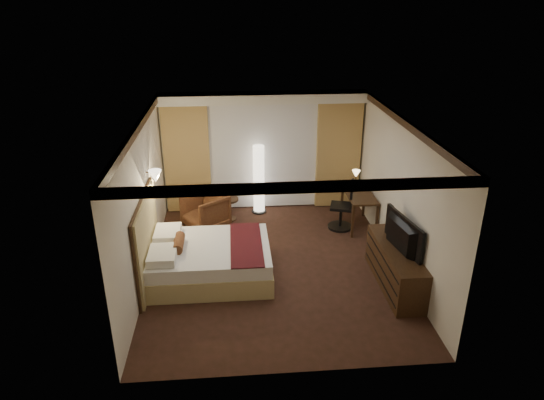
{
  "coord_description": "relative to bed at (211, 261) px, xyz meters",
  "views": [
    {
      "loc": [
        -0.7,
        -7.72,
        4.67
      ],
      "look_at": [
        0.0,
        0.4,
        1.15
      ],
      "focal_mm": 32.0,
      "sensor_mm": 36.0,
      "label": 1
    }
  ],
  "objects": [
    {
      "name": "office_chair",
      "position": [
        2.69,
        1.68,
        0.23
      ],
      "size": [
        0.65,
        0.65,
        1.08
      ],
      "primitive_type": null,
      "rotation": [
        0.0,
        0.0,
        -0.29
      ],
      "color": "black",
      "rests_on": "floor"
    },
    {
      "name": "side_table",
      "position": [
        0.32,
        2.3,
        -0.06
      ],
      "size": [
        0.46,
        0.46,
        0.5
      ],
      "primitive_type": null,
      "color": "black",
      "rests_on": "floor"
    },
    {
      "name": "curtain_left_drape",
      "position": [
        -0.56,
        2.86,
        0.94
      ],
      "size": [
        1.0,
        0.14,
        2.45
      ],
      "primitive_type": "cube",
      "color": "tan",
      "rests_on": "back_wall"
    },
    {
      "name": "desk_lamp",
      "position": [
        3.09,
        2.14,
        0.61
      ],
      "size": [
        0.18,
        0.18,
        0.34
      ],
      "primitive_type": null,
      "color": "#FFD899",
      "rests_on": "desk"
    },
    {
      "name": "left_wall",
      "position": [
        -1.11,
        0.25,
        1.04
      ],
      "size": [
        0.02,
        5.5,
        2.7
      ],
      "primitive_type": "cube",
      "color": "beige",
      "rests_on": "floor"
    },
    {
      "name": "bed",
      "position": [
        0.0,
        0.0,
        0.0
      ],
      "size": [
        2.1,
        1.64,
        0.62
      ],
      "primitive_type": null,
      "color": "white",
      "rests_on": "floor"
    },
    {
      "name": "armchair",
      "position": [
        -0.18,
        1.99,
        0.1
      ],
      "size": [
        1.07,
        1.08,
        0.82
      ],
      "primitive_type": "imported",
      "rotation": [
        0.0,
        0.0,
        -0.93
      ],
      "color": "#4F2517",
      "rests_on": "floor"
    },
    {
      "name": "crown_molding",
      "position": [
        1.14,
        0.25,
        2.33
      ],
      "size": [
        4.5,
        5.5,
        0.12
      ],
      "primitive_type": null,
      "color": "black",
      "rests_on": "ceiling"
    },
    {
      "name": "television",
      "position": [
        3.11,
        -0.57,
        0.75
      ],
      "size": [
        0.86,
        1.27,
        0.15
      ],
      "primitive_type": "imported",
      "rotation": [
        0.0,
        0.0,
        1.74
      ],
      "color": "black",
      "rests_on": "dresser"
    },
    {
      "name": "ceiling",
      "position": [
        1.14,
        0.25,
        2.39
      ],
      "size": [
        4.5,
        5.5,
        0.01
      ],
      "primitive_type": "cube",
      "color": "white",
      "rests_on": "back_wall"
    },
    {
      "name": "back_wall",
      "position": [
        1.14,
        3.0,
        1.04
      ],
      "size": [
        4.5,
        0.02,
        2.7
      ],
      "primitive_type": "cube",
      "color": "beige",
      "rests_on": "floor"
    },
    {
      "name": "floor_lamp",
      "position": [
        1.02,
        2.65,
        0.49
      ],
      "size": [
        0.33,
        0.33,
        1.59
      ],
      "primitive_type": null,
      "color": "white",
      "rests_on": "floor"
    },
    {
      "name": "desk",
      "position": [
        3.09,
        1.73,
        0.07
      ],
      "size": [
        0.55,
        1.12,
        0.75
      ],
      "primitive_type": null,
      "color": "black",
      "rests_on": "floor"
    },
    {
      "name": "curtain_right_drape",
      "position": [
        2.84,
        2.86,
        0.94
      ],
      "size": [
        1.0,
        0.14,
        2.45
      ],
      "primitive_type": "cube",
      "color": "tan",
      "rests_on": "back_wall"
    },
    {
      "name": "floor",
      "position": [
        1.14,
        0.25,
        -0.31
      ],
      "size": [
        4.5,
        5.5,
        0.01
      ],
      "primitive_type": "cube",
      "color": "black",
      "rests_on": "ground"
    },
    {
      "name": "dresser",
      "position": [
        3.14,
        -0.57,
        0.05
      ],
      "size": [
        0.5,
        1.85,
        0.72
      ],
      "primitive_type": null,
      "color": "black",
      "rests_on": "floor"
    },
    {
      "name": "soffit",
      "position": [
        1.14,
        2.75,
        2.29
      ],
      "size": [
        4.5,
        0.5,
        0.2
      ],
      "primitive_type": "cube",
      "color": "white",
      "rests_on": "ceiling"
    },
    {
      "name": "headboard",
      "position": [
        -1.06,
        0.0,
        0.44
      ],
      "size": [
        0.12,
        1.94,
        1.5
      ],
      "primitive_type": null,
      "color": "tan",
      "rests_on": "floor"
    },
    {
      "name": "right_wall",
      "position": [
        3.39,
        0.25,
        1.04
      ],
      "size": [
        0.02,
        5.5,
        2.7
      ],
      "primitive_type": "cube",
      "color": "beige",
      "rests_on": "floor"
    },
    {
      "name": "wall_sconce",
      "position": [
        -0.95,
        0.82,
        1.31
      ],
      "size": [
        0.24,
        0.24,
        0.24
      ],
      "primitive_type": null,
      "color": "white",
      "rests_on": "left_wall"
    },
    {
      "name": "curtain_sheer",
      "position": [
        1.14,
        2.92,
        0.94
      ],
      "size": [
        2.48,
        0.04,
        2.45
      ],
      "primitive_type": "cube",
      "color": "silver",
      "rests_on": "back_wall"
    }
  ]
}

